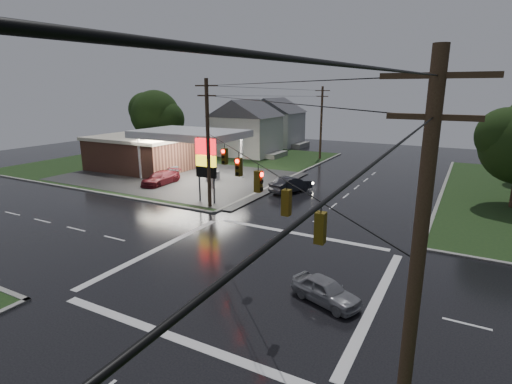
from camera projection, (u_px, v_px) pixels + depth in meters
The scene contains 14 objects.
ground at pixel (251, 272), 22.83m from camera, with size 120.00×120.00×0.00m, color black.
grass_nw at pixel (181, 162), 56.95m from camera, with size 36.00×36.00×0.08m, color black.
gas_station at pixel (151, 150), 50.82m from camera, with size 26.20×18.00×5.60m.
pylon_sign at pixel (206, 160), 35.61m from camera, with size 2.00×0.35×6.00m.
utility_pole_nw at pixel (208, 143), 33.87m from camera, with size 2.20×0.32×11.00m.
utility_pole_se at pixel (414, 293), 8.92m from camera, with size 2.20×0.32×11.00m.
utility_pole_n at pixel (321, 122), 58.17m from camera, with size 2.20×0.32×10.50m.
traffic_signals at pixel (251, 160), 21.18m from camera, with size 26.87×26.87×1.47m.
house_near at pixel (246, 127), 62.03m from camera, with size 11.05×8.48×8.60m.
house_far at pixel (274, 121), 72.70m from camera, with size 11.05×8.48×8.60m.
tree_nw_behind at pixel (156, 115), 62.43m from camera, with size 8.93×7.60×10.00m.
car_north at pixel (291, 184), 40.27m from camera, with size 1.67×4.80×1.58m, color black.
car_crossing at pixel (326, 290), 19.43m from camera, with size 1.47×3.66×1.25m, color gray.
car_pump at pixel (161, 178), 43.39m from camera, with size 2.05×5.04×1.46m, color maroon.
Camera 1 is at (10.24, -18.28, 10.15)m, focal length 28.00 mm.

